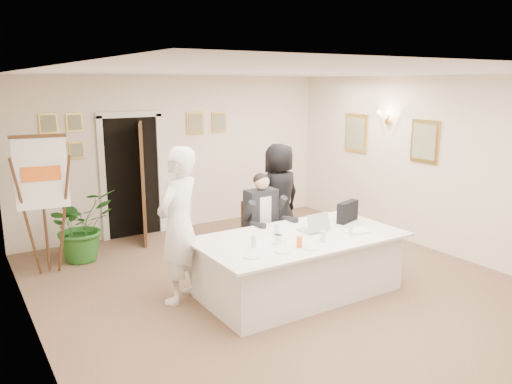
{
  "coord_description": "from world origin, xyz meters",
  "views": [
    {
      "loc": [
        -3.63,
        -4.97,
        2.7
      ],
      "look_at": [
        -0.13,
        0.6,
        1.24
      ],
      "focal_mm": 35.0,
      "sensor_mm": 36.0,
      "label": 1
    }
  ],
  "objects": [
    {
      "name": "glass_d",
      "position": [
        -0.14,
        0.09,
        0.84
      ],
      "size": [
        0.07,
        0.07,
        0.14
      ],
      "primitive_type": "cylinder",
      "rotation": [
        0.0,
        0.0,
        0.04
      ],
      "color": "silver",
      "rests_on": "conference_table"
    },
    {
      "name": "seated_man",
      "position": [
        0.13,
        0.83,
        0.72
      ],
      "size": [
        0.68,
        0.72,
        1.45
      ],
      "primitive_type": null,
      "rotation": [
        0.0,
        0.0,
        0.09
      ],
      "color": "black",
      "rests_on": "floor"
    },
    {
      "name": "floor",
      "position": [
        0.0,
        0.0,
        0.0
      ],
      "size": [
        7.0,
        7.0,
        0.0
      ],
      "primitive_type": "plane",
      "color": "brown",
      "rests_on": "ground"
    },
    {
      "name": "plate_near",
      "position": [
        -0.09,
        -0.57,
        0.78
      ],
      "size": [
        0.21,
        0.21,
        0.01
      ],
      "primitive_type": "cylinder",
      "rotation": [
        0.0,
        0.0,
        -0.02
      ],
      "color": "white",
      "rests_on": "conference_table"
    },
    {
      "name": "potted_palm",
      "position": [
        -2.0,
        2.66,
        0.55
      ],
      "size": [
        1.24,
        1.17,
        1.09
      ],
      "primitive_type": "imported",
      "rotation": [
        0.0,
        0.0,
        0.4
      ],
      "color": "#266421",
      "rests_on": "floor"
    },
    {
      "name": "doorway",
      "position": [
        -0.88,
        3.32,
        1.04
      ],
      "size": [
        1.14,
        0.86,
        2.2
      ],
      "color": "black",
      "rests_on": "floor"
    },
    {
      "name": "wall_sconce",
      "position": [
        2.9,
        1.2,
        2.1
      ],
      "size": [
        0.2,
        0.3,
        0.24
      ],
      "primitive_type": null,
      "color": "gold",
      "rests_on": "wall_right"
    },
    {
      "name": "glass_b",
      "position": [
        0.18,
        -0.46,
        0.84
      ],
      "size": [
        0.08,
        0.08,
        0.14
      ],
      "primitive_type": "cylinder",
      "rotation": [
        0.0,
        0.0,
        0.14
      ],
      "color": "silver",
      "rests_on": "conference_table"
    },
    {
      "name": "steel_jug",
      "position": [
        -0.33,
        -0.22,
        0.83
      ],
      "size": [
        0.12,
        0.12,
        0.11
      ],
      "primitive_type": "cylinder",
      "rotation": [
        0.0,
        0.0,
        -0.31
      ],
      "color": "silver",
      "rests_on": "conference_table"
    },
    {
      "name": "plate_left",
      "position": [
        -0.84,
        -0.45,
        0.78
      ],
      "size": [
        0.26,
        0.26,
        0.01
      ],
      "primitive_type": "cylinder",
      "rotation": [
        0.0,
        0.0,
        0.24
      ],
      "color": "white",
      "rests_on": "conference_table"
    },
    {
      "name": "pictures_right_wall",
      "position": [
        2.97,
        1.2,
        1.75
      ],
      "size": [
        0.06,
        2.2,
        0.8
      ],
      "primitive_type": null,
      "color": "gold",
      "rests_on": "wall_right"
    },
    {
      "name": "laptop",
      "position": [
        0.37,
        -0.01,
        0.91
      ],
      "size": [
        0.38,
        0.4,
        0.28
      ],
      "primitive_type": null,
      "rotation": [
        0.0,
        0.0,
        0.07
      ],
      "color": "#B7BABC",
      "rests_on": "conference_table"
    },
    {
      "name": "conference_table",
      "position": [
        0.08,
        -0.12,
        0.39
      ],
      "size": [
        2.65,
        1.41,
        0.78
      ],
      "color": "white",
      "rests_on": "floor"
    },
    {
      "name": "standing_woman",
      "position": [
        0.92,
        1.55,
        0.87
      ],
      "size": [
        0.93,
        0.68,
        1.73
      ],
      "primitive_type": "imported",
      "rotation": [
        0.0,
        0.0,
        3.3
      ],
      "color": "black",
      "rests_on": "floor"
    },
    {
      "name": "glass_c",
      "position": [
        0.65,
        -0.43,
        0.84
      ],
      "size": [
        0.06,
        0.06,
        0.14
      ],
      "primitive_type": "cylinder",
      "rotation": [
        0.0,
        0.0,
        0.01
      ],
      "color": "silver",
      "rests_on": "conference_table"
    },
    {
      "name": "plate_mid",
      "position": [
        -0.45,
        -0.5,
        0.78
      ],
      "size": [
        0.25,
        0.25,
        0.01
      ],
      "primitive_type": "cylinder",
      "rotation": [
        0.0,
        0.0,
        -0.31
      ],
      "color": "white",
      "rests_on": "conference_table"
    },
    {
      "name": "oj_glass",
      "position": [
        -0.19,
        -0.47,
        0.84
      ],
      "size": [
        0.09,
        0.09,
        0.13
      ],
      "primitive_type": "cylinder",
      "rotation": [
        0.0,
        0.0,
        0.21
      ],
      "color": "orange",
      "rests_on": "conference_table"
    },
    {
      "name": "glass_a",
      "position": [
        -0.65,
        -0.18,
        0.84
      ],
      "size": [
        0.08,
        0.08,
        0.14
      ],
      "primitive_type": "cylinder",
      "rotation": [
        0.0,
        0.0,
        -0.09
      ],
      "color": "silver",
      "rests_on": "conference_table"
    },
    {
      "name": "flip_chart",
      "position": [
        -2.55,
        2.3,
        0.91
      ],
      "size": [
        0.7,
        0.47,
        1.96
      ],
      "color": "#3B1F13",
      "rests_on": "floor"
    },
    {
      "name": "standing_man",
      "position": [
        -1.31,
        0.5,
        0.98
      ],
      "size": [
        0.85,
        0.77,
        1.95
      ],
      "primitive_type": "imported",
      "rotation": [
        0.0,
        0.0,
        3.7
      ],
      "color": "white",
      "rests_on": "floor"
    },
    {
      "name": "wall_left",
      "position": [
        -3.0,
        0.0,
        1.4
      ],
      "size": [
        0.1,
        7.0,
        2.8
      ],
      "primitive_type": "cube",
      "color": "#F3E2CD",
      "rests_on": "floor"
    },
    {
      "name": "paper_stack",
      "position": [
        0.79,
        -0.39,
        0.79
      ],
      "size": [
        0.37,
        0.3,
        0.03
      ],
      "primitive_type": "cube",
      "rotation": [
        0.0,
        0.0,
        -0.26
      ],
      "color": "white",
      "rests_on": "conference_table"
    },
    {
      "name": "pictures_back_wall",
      "position": [
        -0.8,
        3.47,
        1.85
      ],
      "size": [
        3.4,
        0.06,
        0.8
      ],
      "primitive_type": null,
      "color": "gold",
      "rests_on": "wall_back"
    },
    {
      "name": "wall_back",
      "position": [
        0.0,
        3.5,
        1.4
      ],
      "size": [
        6.0,
        0.1,
        2.8
      ],
      "primitive_type": "cube",
      "color": "#F3E2CD",
      "rests_on": "floor"
    },
    {
      "name": "laptop_bag",
      "position": [
        1.05,
        0.06,
        0.92
      ],
      "size": [
        0.43,
        0.24,
        0.29
      ],
      "primitive_type": "cube",
      "rotation": [
        0.0,
        0.0,
        0.32
      ],
      "color": "black",
      "rests_on": "conference_table"
    },
    {
      "name": "ceiling",
      "position": [
        0.0,
        0.0,
        2.8
      ],
      "size": [
        6.0,
        7.0,
        0.02
      ],
      "primitive_type": "cube",
      "color": "white",
      "rests_on": "wall_back"
    },
    {
      "name": "wall_right",
      "position": [
        3.0,
        0.0,
        1.4
      ],
      "size": [
        0.1,
        7.0,
        2.8
      ],
      "primitive_type": "cube",
      "color": "#F3E2CD",
      "rests_on": "floor"
    }
  ]
}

